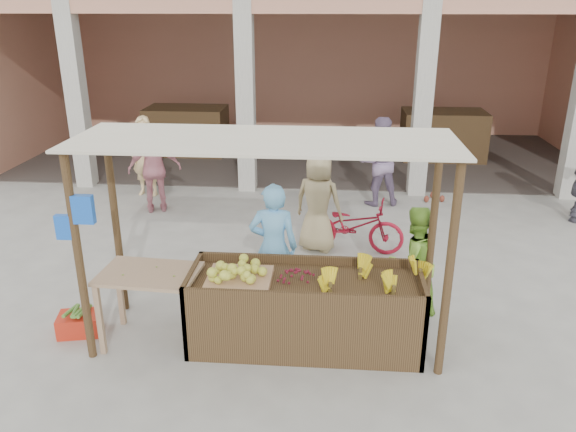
# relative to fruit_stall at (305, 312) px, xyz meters

# --- Properties ---
(ground) EXTENTS (60.00, 60.00, 0.00)m
(ground) POSITION_rel_fruit_stall_xyz_m (-0.50, 0.00, -0.40)
(ground) COLOR gray
(ground) RESTS_ON ground
(market_building) EXTENTS (14.40, 6.40, 4.20)m
(market_building) POSITION_rel_fruit_stall_xyz_m (-0.45, 8.93, 2.30)
(market_building) COLOR tan
(market_building) RESTS_ON ground
(fruit_stall) EXTENTS (2.60, 0.95, 0.80)m
(fruit_stall) POSITION_rel_fruit_stall_xyz_m (0.00, 0.00, 0.00)
(fruit_stall) COLOR #4E381F
(fruit_stall) RESTS_ON ground
(stall_awning) EXTENTS (4.09, 1.35, 2.39)m
(stall_awning) POSITION_rel_fruit_stall_xyz_m (-0.51, 0.06, 1.58)
(stall_awning) COLOR #4E381F
(stall_awning) RESTS_ON ground
(banana_heap) EXTENTS (1.14, 0.62, 0.21)m
(banana_heap) POSITION_rel_fruit_stall_xyz_m (0.74, -0.04, 0.50)
(banana_heap) COLOR yellow
(banana_heap) RESTS_ON fruit_stall
(melon_tray) EXTENTS (0.71, 0.61, 0.19)m
(melon_tray) POSITION_rel_fruit_stall_xyz_m (-0.73, -0.06, 0.49)
(melon_tray) COLOR #A97C57
(melon_tray) RESTS_ON fruit_stall
(berry_heap) EXTENTS (0.46, 0.38, 0.15)m
(berry_heap) POSITION_rel_fruit_stall_xyz_m (-0.10, 0.03, 0.47)
(berry_heap) COLOR maroon
(berry_heap) RESTS_ON fruit_stall
(side_table) EXTENTS (1.13, 0.80, 0.88)m
(side_table) POSITION_rel_fruit_stall_xyz_m (-1.75, -0.08, 0.34)
(side_table) COLOR #A38362
(side_table) RESTS_ON ground
(papaya_pile) EXTENTS (0.72, 0.41, 0.21)m
(papaya_pile) POSITION_rel_fruit_stall_xyz_m (-1.75, -0.08, 0.58)
(papaya_pile) COLOR #519430
(papaya_pile) RESTS_ON side_table
(red_crate) EXTENTS (0.53, 0.43, 0.25)m
(red_crate) POSITION_rel_fruit_stall_xyz_m (-2.69, -0.01, -0.28)
(red_crate) COLOR red
(red_crate) RESTS_ON ground
(plantain_bundle) EXTENTS (0.37, 0.26, 0.07)m
(plantain_bundle) POSITION_rel_fruit_stall_xyz_m (-2.69, -0.01, -0.12)
(plantain_bundle) COLOR #4F7F2E
(plantain_bundle) RESTS_ON red_crate
(produce_sacks) EXTENTS (0.70, 0.66, 0.53)m
(produce_sacks) POSITION_rel_fruit_stall_xyz_m (2.30, 5.19, -0.13)
(produce_sacks) COLOR maroon
(produce_sacks) RESTS_ON ground
(vendor_blue) EXTENTS (0.67, 0.50, 1.78)m
(vendor_blue) POSITION_rel_fruit_stall_xyz_m (-0.44, 0.80, 0.49)
(vendor_blue) COLOR #6BB9F0
(vendor_blue) RESTS_ON ground
(vendor_green) EXTENTS (0.83, 0.65, 1.51)m
(vendor_green) POSITION_rel_fruit_stall_xyz_m (1.29, 0.78, 0.36)
(vendor_green) COLOR #82BB3A
(vendor_green) RESTS_ON ground
(motorcycle) EXTENTS (0.88, 1.76, 0.88)m
(motorcycle) POSITION_rel_fruit_stall_xyz_m (0.61, 2.66, 0.04)
(motorcycle) COLOR maroon
(motorcycle) RESTS_ON ground
(shopper_b) EXTENTS (1.15, 0.85, 1.75)m
(shopper_b) POSITION_rel_fruit_stall_xyz_m (-3.00, 4.19, 0.48)
(shopper_b) COLOR #CF7F8A
(shopper_b) RESTS_ON ground
(shopper_c) EXTENTS (0.99, 0.82, 1.77)m
(shopper_c) POSITION_rel_fruit_stall_xyz_m (0.06, 2.66, 0.48)
(shopper_c) COLOR tan
(shopper_c) RESTS_ON ground
(shopper_e) EXTENTS (0.68, 0.55, 1.69)m
(shopper_e) POSITION_rel_fruit_stall_xyz_m (-3.48, 5.12, 0.44)
(shopper_e) COLOR #E7C382
(shopper_e) RESTS_ON ground
(shopper_f) EXTENTS (0.99, 0.68, 1.87)m
(shopper_f) POSITION_rel_fruit_stall_xyz_m (1.15, 4.92, 0.54)
(shopper_f) COLOR slate
(shopper_f) RESTS_ON ground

